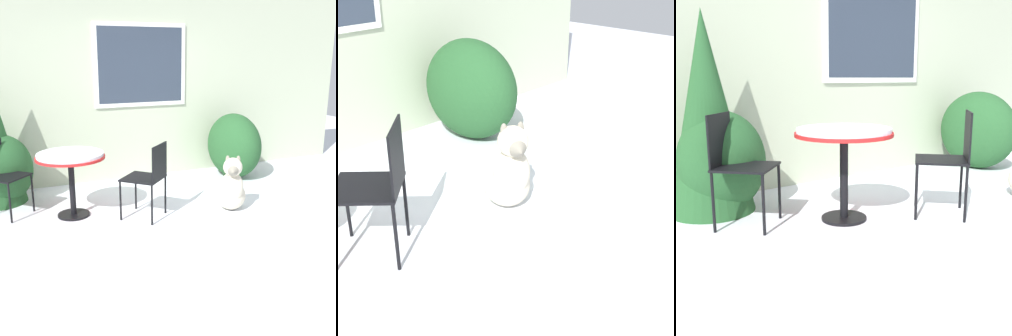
# 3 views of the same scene
# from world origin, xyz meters

# --- Properties ---
(ground_plane) EXTENTS (16.00, 16.00, 0.00)m
(ground_plane) POSITION_xyz_m (0.00, 0.00, 0.00)
(ground_plane) COLOR white
(house_wall) EXTENTS (8.00, 0.10, 3.08)m
(house_wall) POSITION_xyz_m (0.01, 2.20, 1.55)
(house_wall) COLOR #B2BC9E
(house_wall) RESTS_ON ground_plane
(shrub_left) EXTENTS (0.78, 0.75, 0.91)m
(shrub_left) POSITION_xyz_m (-1.87, 1.72, 0.45)
(shrub_left) COLOR #235128
(shrub_left) RESTS_ON ground_plane
(shrub_middle) EXTENTS (0.72, 1.10, 1.01)m
(shrub_middle) POSITION_xyz_m (1.56, 1.58, 0.50)
(shrub_middle) COLOR #235128
(shrub_middle) RESTS_ON ground_plane
(patio_table) EXTENTS (0.82, 0.82, 0.78)m
(patio_table) POSITION_xyz_m (-1.13, 0.89, 0.67)
(patio_table) COLOR black
(patio_table) RESTS_ON ground_plane
(patio_chair_near_table) EXTENTS (0.62, 0.62, 0.91)m
(patio_chair_near_table) POSITION_xyz_m (-1.90, 1.28, 0.53)
(patio_chair_near_table) COLOR black
(patio_chair_near_table) RESTS_ON ground_plane
(patio_chair_far_side) EXTENTS (0.62, 0.62, 0.91)m
(patio_chair_far_side) POSITION_xyz_m (-0.31, 0.46, 0.53)
(patio_chair_far_side) COLOR black
(patio_chair_far_side) RESTS_ON ground_plane
(dog) EXTENTS (0.54, 0.64, 0.73)m
(dog) POSITION_xyz_m (0.73, 0.28, 0.27)
(dog) COLOR beige
(dog) RESTS_ON ground_plane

